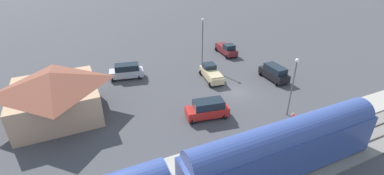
{
  "coord_description": "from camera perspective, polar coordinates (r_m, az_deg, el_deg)",
  "views": [
    {
      "loc": [
        -27.03,
        19.19,
        17.97
      ],
      "look_at": [
        2.06,
        5.73,
        1.0
      ],
      "focal_mm": 25.53,
      "sensor_mm": 36.0,
      "label": 1
    }
  ],
  "objects": [
    {
      "name": "ground_plane",
      "position": [
        37.71,
        9.26,
        -0.96
      ],
      "size": [
        200.0,
        200.0,
        0.0
      ],
      "primitive_type": "plane",
      "color": "#424247"
    },
    {
      "name": "railway_track",
      "position": [
        29.29,
        24.73,
        -12.81
      ],
      "size": [
        4.8,
        70.0,
        0.3
      ],
      "color": "slate",
      "rests_on": "ground"
    },
    {
      "name": "platform",
      "position": [
        31.24,
        19.42,
        -8.74
      ],
      "size": [
        3.2,
        46.0,
        0.3
      ],
      "color": "#A8A399",
      "rests_on": "ground"
    },
    {
      "name": "station_building",
      "position": [
        34.63,
        -26.74,
        -1.21
      ],
      "size": [
        9.99,
        9.77,
        5.51
      ],
      "color": "tan",
      "rests_on": "ground"
    },
    {
      "name": "pedestrian_on_platform",
      "position": [
        26.85,
        11.34,
        -11.21
      ],
      "size": [
        0.36,
        0.36,
        1.71
      ],
      "color": "#23284C",
      "rests_on": "platform"
    },
    {
      "name": "pedestrian_waiting_far",
      "position": [
        31.45,
        20.22,
        -6.11
      ],
      "size": [
        0.36,
        0.36,
        1.71
      ],
      "color": "#333338",
      "rests_on": "platform"
    },
    {
      "name": "suv_silver",
      "position": [
        41.8,
        -13.51,
        3.35
      ],
      "size": [
        2.91,
        5.2,
        2.22
      ],
      "color": "silver",
      "rests_on": "ground"
    },
    {
      "name": "pickup_maroon",
      "position": [
        50.32,
        7.21,
        8.0
      ],
      "size": [
        5.52,
        2.75,
        2.14
      ],
      "color": "maroon",
      "rests_on": "ground"
    },
    {
      "name": "suv_black",
      "position": [
        41.99,
        16.81,
        3.02
      ],
      "size": [
        4.93,
        2.46,
        2.22
      ],
      "color": "black",
      "rests_on": "ground"
    },
    {
      "name": "suv_red",
      "position": [
        31.46,
        3.26,
        -4.48
      ],
      "size": [
        2.74,
        5.16,
        2.22
      ],
      "color": "red",
      "rests_on": "ground"
    },
    {
      "name": "pickup_tan",
      "position": [
        40.37,
        4.04,
        3.01
      ],
      "size": [
        5.62,
        3.07,
        2.14
      ],
      "color": "#C6B284",
      "rests_on": "ground"
    },
    {
      "name": "light_pole_near_platform",
      "position": [
        32.23,
        20.42,
        1.4
      ],
      "size": [
        0.44,
        0.44,
        7.14
      ],
      "color": "#515156",
      "rests_on": "ground"
    },
    {
      "name": "light_pole_lot_center",
      "position": [
        43.53,
        2.22,
        10.49
      ],
      "size": [
        0.44,
        0.44,
        7.91
      ],
      "color": "#515156",
      "rests_on": "ground"
    }
  ]
}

